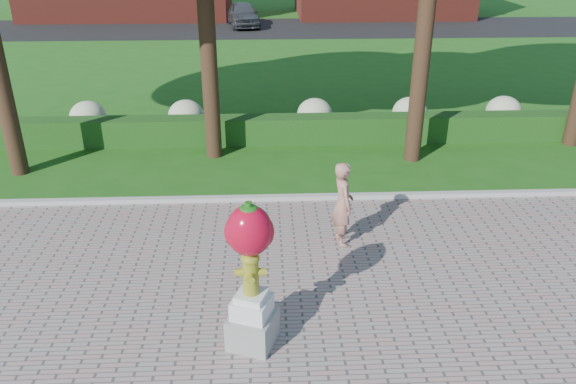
# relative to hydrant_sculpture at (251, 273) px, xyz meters

# --- Properties ---
(ground) EXTENTS (100.00, 100.00, 0.00)m
(ground) POSITION_rel_hydrant_sculpture_xyz_m (0.81, 1.98, -1.32)
(ground) COLOR #1D5615
(ground) RESTS_ON ground
(curb) EXTENTS (40.00, 0.18, 0.15)m
(curb) POSITION_rel_hydrant_sculpture_xyz_m (0.81, 4.98, -1.24)
(curb) COLOR #ADADA5
(curb) RESTS_ON ground
(lawn_hedge) EXTENTS (24.00, 0.70, 0.80)m
(lawn_hedge) POSITION_rel_hydrant_sculpture_xyz_m (0.81, 8.98, -0.92)
(lawn_hedge) COLOR #124214
(lawn_hedge) RESTS_ON ground
(hydrangea_row) EXTENTS (20.10, 1.10, 0.99)m
(hydrangea_row) POSITION_rel_hydrant_sculpture_xyz_m (1.38, 9.98, -0.77)
(hydrangea_row) COLOR beige
(hydrangea_row) RESTS_ON ground
(street) EXTENTS (50.00, 8.00, 0.02)m
(street) POSITION_rel_hydrant_sculpture_xyz_m (0.81, 29.98, -1.31)
(street) COLOR black
(street) RESTS_ON ground
(hydrant_sculpture) EXTENTS (0.84, 0.84, 2.42)m
(hydrant_sculpture) POSITION_rel_hydrant_sculpture_xyz_m (0.00, 0.00, 0.00)
(hydrant_sculpture) COLOR gray
(hydrant_sculpture) RESTS_ON walkway
(woman) EXTENTS (0.51, 0.69, 1.75)m
(woman) POSITION_rel_hydrant_sculpture_xyz_m (1.75, 2.97, -0.40)
(woman) COLOR #AC7362
(woman) RESTS_ON walkway
(parked_car) EXTENTS (2.43, 4.63, 1.50)m
(parked_car) POSITION_rel_hydrant_sculpture_xyz_m (-1.03, 30.67, -0.55)
(parked_car) COLOR #3E4145
(parked_car) RESTS_ON street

